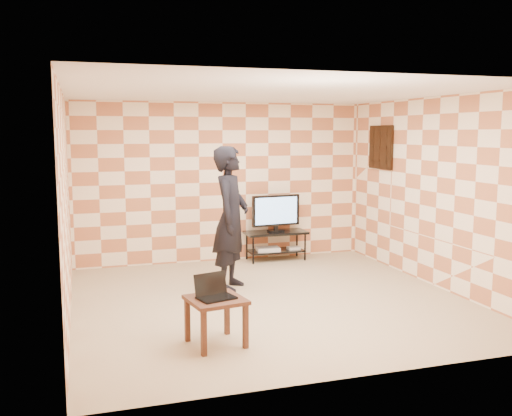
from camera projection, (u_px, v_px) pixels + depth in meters
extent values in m
plane|color=tan|center=(270.00, 300.00, 7.52)|extent=(5.00, 5.00, 0.00)
cube|color=#FAE3BF|center=(223.00, 182.00, 9.71)|extent=(5.00, 0.02, 2.70)
cube|color=#FAE3BF|center=(361.00, 230.00, 4.97)|extent=(5.00, 0.02, 2.70)
cube|color=#FAE3BF|center=(66.00, 206.00, 6.60)|extent=(0.02, 5.00, 2.70)
cube|color=#FAE3BF|center=(437.00, 192.00, 8.08)|extent=(0.02, 5.00, 2.70)
cube|color=white|center=(270.00, 92.00, 7.16)|extent=(5.00, 5.00, 0.02)
cube|color=black|center=(381.00, 147.00, 9.46)|extent=(0.04, 0.72, 0.72)
cube|color=black|center=(381.00, 147.00, 9.46)|extent=(0.04, 0.03, 0.68)
cube|color=black|center=(381.00, 147.00, 9.46)|extent=(0.04, 0.68, 0.03)
cube|color=black|center=(276.00, 233.00, 9.83)|extent=(1.06, 0.48, 0.04)
cube|color=black|center=(276.00, 251.00, 9.87)|extent=(0.96, 0.43, 0.03)
cylinder|color=black|center=(253.00, 249.00, 9.54)|extent=(0.03, 0.03, 0.50)
cylinder|color=black|center=(247.00, 245.00, 9.90)|extent=(0.03, 0.03, 0.50)
cylinder|color=black|center=(305.00, 246.00, 9.81)|extent=(0.03, 0.03, 0.50)
cylinder|color=black|center=(297.00, 242.00, 10.18)|extent=(0.03, 0.03, 0.50)
cube|color=black|center=(276.00, 231.00, 9.82)|extent=(0.27, 0.19, 0.03)
cube|color=black|center=(276.00, 228.00, 9.82)|extent=(0.07, 0.05, 0.07)
cube|color=black|center=(276.00, 210.00, 9.78)|extent=(0.87, 0.14, 0.53)
cube|color=#80B4F4|center=(276.00, 211.00, 9.75)|extent=(0.78, 0.09, 0.46)
cube|color=silver|center=(268.00, 249.00, 9.79)|extent=(0.42, 0.32, 0.06)
cube|color=silver|center=(294.00, 248.00, 9.92)|extent=(0.22, 0.16, 0.05)
cube|color=#321911|center=(216.00, 300.00, 5.88)|extent=(0.64, 0.64, 0.04)
cube|color=#321911|center=(204.00, 334.00, 5.61)|extent=(0.06, 0.06, 0.46)
cube|color=#321911|center=(187.00, 320.00, 6.01)|extent=(0.06, 0.06, 0.46)
cube|color=#321911|center=(246.00, 326.00, 5.81)|extent=(0.06, 0.06, 0.46)
cube|color=#321911|center=(227.00, 314.00, 6.22)|extent=(0.06, 0.06, 0.46)
cube|color=black|center=(216.00, 298.00, 5.85)|extent=(0.42, 0.35, 0.02)
cube|color=black|center=(210.00, 284.00, 5.94)|extent=(0.37, 0.16, 0.23)
imported|color=black|center=(231.00, 218.00, 7.97)|extent=(0.79, 0.88, 2.01)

